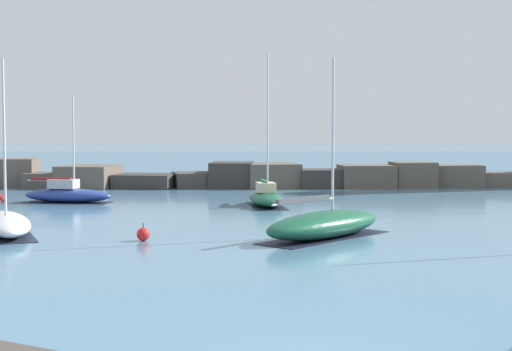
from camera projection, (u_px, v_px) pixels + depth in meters
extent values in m
cube|color=teal|center=(262.00, 160.00, 123.92)|extent=(400.00, 116.00, 0.01)
cube|color=brown|center=(12.00, 173.00, 64.40)|extent=(4.32, 3.84, 2.54)
cube|color=#4C443D|center=(50.00, 180.00, 63.25)|extent=(4.15, 3.79, 1.34)
cube|color=brown|center=(88.00, 177.00, 63.48)|extent=(5.39, 5.86, 1.96)
cube|color=#383330|center=(145.00, 181.00, 63.28)|extent=(5.79, 5.06, 1.21)
cube|color=#423D38|center=(195.00, 180.00, 63.94)|extent=(4.78, 5.05, 1.33)
cube|color=#383330|center=(231.00, 175.00, 64.07)|extent=(4.02, 5.05, 2.23)
cube|color=brown|center=(270.00, 175.00, 64.02)|extent=(5.34, 5.95, 2.14)
cube|color=#383330|center=(318.00, 178.00, 63.37)|extent=(3.98, 4.03, 1.64)
cube|color=brown|center=(365.00, 176.00, 63.35)|extent=(4.96, 4.00, 2.01)
cube|color=brown|center=(411.00, 175.00, 63.93)|extent=(3.83, 3.89, 2.25)
cube|color=brown|center=(456.00, 176.00, 64.48)|extent=(4.95, 4.25, 1.96)
cube|color=brown|center=(504.00, 179.00, 64.74)|extent=(5.01, 4.40, 1.27)
ellipsoid|color=#195138|center=(265.00, 199.00, 47.50)|extent=(2.87, 5.91, 0.93)
cube|color=black|center=(265.00, 206.00, 47.53)|extent=(2.79, 5.62, 0.03)
cube|color=beige|center=(265.00, 187.00, 47.74)|extent=(1.39, 1.84, 0.64)
cylinder|color=silver|center=(266.00, 123.00, 46.77)|extent=(0.12, 0.12, 9.21)
cylinder|color=#BCBCC1|center=(263.00, 183.00, 48.56)|extent=(0.52, 3.10, 0.10)
cube|color=#1E664C|center=(263.00, 181.00, 48.56)|extent=(0.56, 2.65, 0.20)
ellipsoid|color=silver|center=(4.00, 224.00, 34.85)|extent=(5.35, 8.31, 0.94)
cube|color=black|center=(4.00, 233.00, 34.88)|extent=(5.14, 7.92, 0.03)
cylinder|color=silver|center=(3.00, 137.00, 34.04)|extent=(0.12, 0.12, 7.51)
cylinder|color=#BCBCC1|center=(1.00, 200.00, 36.26)|extent=(1.88, 4.10, 0.10)
cube|color=maroon|center=(1.00, 198.00, 36.25)|extent=(1.70, 3.53, 0.20)
ellipsoid|color=#195138|center=(324.00, 224.00, 33.28)|extent=(7.03, 7.33, 1.26)
cube|color=black|center=(323.00, 237.00, 33.32)|extent=(6.73, 7.01, 0.03)
cylinder|color=silver|center=(332.00, 134.00, 33.45)|extent=(0.12, 0.12, 7.14)
cylinder|color=#BCBCC1|center=(303.00, 202.00, 32.06)|extent=(2.99, 3.22, 0.10)
cube|color=#4C4C51|center=(303.00, 199.00, 32.06)|extent=(2.63, 2.81, 0.20)
ellipsoid|color=navy|center=(67.00, 195.00, 50.01)|extent=(6.72, 3.32, 0.99)
cube|color=black|center=(67.00, 202.00, 50.04)|extent=(6.40, 3.22, 0.03)
cube|color=#B2B2B7|center=(62.00, 184.00, 50.02)|extent=(2.12, 1.52, 0.64)
cylinder|color=silver|center=(72.00, 143.00, 49.69)|extent=(0.12, 0.12, 6.40)
cylinder|color=#BCBCC1|center=(49.00, 180.00, 50.18)|extent=(3.50, 0.76, 0.10)
cube|color=maroon|center=(49.00, 179.00, 50.18)|extent=(2.99, 0.76, 0.20)
sphere|color=red|center=(142.00, 234.00, 32.36)|extent=(0.61, 0.61, 0.61)
cylinder|color=black|center=(142.00, 225.00, 32.33)|extent=(0.04, 0.04, 0.20)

